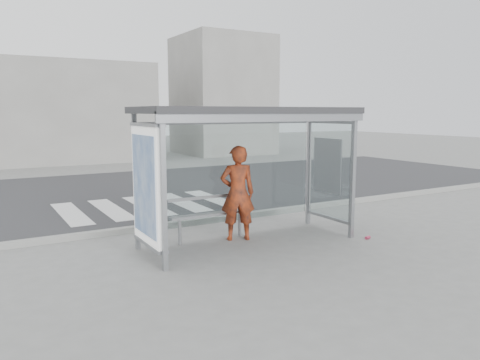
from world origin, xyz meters
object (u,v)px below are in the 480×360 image
Objects in this scene: bench at (210,214)px; soda_can at (368,238)px; bus_shelter at (231,142)px; person at (238,193)px.

bench is 3.19m from soda_can.
bus_shelter is 2.25× the size of person.
bench is (-0.48, 0.26, -0.42)m from person.
bus_shelter is at bearing 61.01° from person.
soda_can is (2.27, -1.29, -0.91)m from person.
person is 1.10× the size of bench.
bus_shelter is 1.11m from person.
bench is 14.39× the size of soda_can.
person is 2.77m from soda_can.
person is at bearing 41.25° from bus_shelter.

